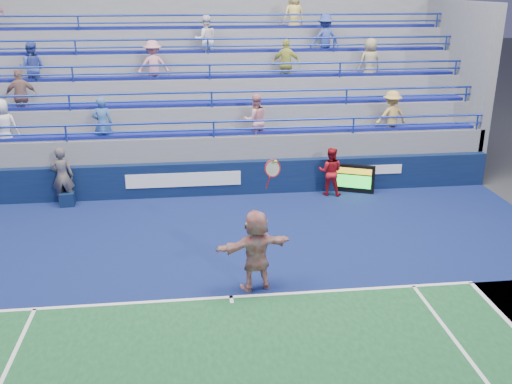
{
  "coord_description": "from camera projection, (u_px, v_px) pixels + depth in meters",
  "views": [
    {
      "loc": [
        -0.73,
        -10.78,
        6.37
      ],
      "look_at": [
        0.84,
        2.5,
        1.5
      ],
      "focal_mm": 40.0,
      "sensor_mm": 36.0,
      "label": 1
    }
  ],
  "objects": [
    {
      "name": "bleacher_stand",
      "position": [
        209.0,
        121.0,
        21.37
      ],
      "size": [
        18.0,
        5.6,
        6.13
      ],
      "color": "slate",
      "rests_on": "ground"
    },
    {
      "name": "serve_speed_board",
      "position": [
        354.0,
        179.0,
        18.44
      ],
      "size": [
        1.3,
        0.65,
        0.93
      ],
      "color": "black",
      "rests_on": "ground"
    },
    {
      "name": "ground",
      "position": [
        231.0,
        298.0,
        12.32
      ],
      "size": [
        120.0,
        120.0,
        0.0
      ],
      "primitive_type": "plane",
      "color": "#333538"
    },
    {
      "name": "sponsor_wall",
      "position": [
        215.0,
        178.0,
        18.2
      ],
      "size": [
        18.0,
        0.32,
        1.1
      ],
      "color": "#0A1737",
      "rests_on": "ground"
    },
    {
      "name": "ball_girl",
      "position": [
        330.0,
        172.0,
        18.11
      ],
      "size": [
        0.91,
        0.8,
        1.57
      ],
      "primitive_type": "imported",
      "rotation": [
        0.0,
        0.0,
        2.83
      ],
      "color": "#A7131B",
      "rests_on": "ground"
    },
    {
      "name": "judge_chair",
      "position": [
        67.0,
        198.0,
        17.4
      ],
      "size": [
        0.47,
        0.47,
        0.77
      ],
      "color": "#0C1B3B",
      "rests_on": "ground"
    },
    {
      "name": "tennis_player",
      "position": [
        256.0,
        250.0,
        12.4
      ],
      "size": [
        1.81,
        0.94,
        2.98
      ],
      "color": "silver",
      "rests_on": "ground"
    },
    {
      "name": "line_judge",
      "position": [
        62.0,
        176.0,
        17.24
      ],
      "size": [
        0.69,
        0.47,
        1.83
      ],
      "primitive_type": "imported",
      "rotation": [
        0.0,
        0.0,
        3.19
      ],
      "color": "#151639",
      "rests_on": "ground"
    }
  ]
}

